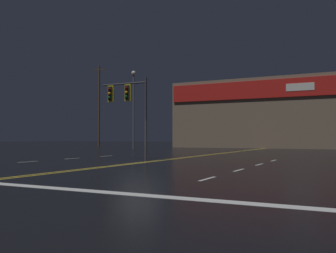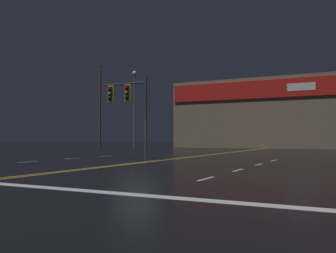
# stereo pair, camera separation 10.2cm
# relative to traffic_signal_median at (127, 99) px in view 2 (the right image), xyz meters

# --- Properties ---
(ground_plane) EXTENTS (200.00, 200.00, 0.00)m
(ground_plane) POSITION_rel_traffic_signal_median_xyz_m (1.88, -1.85, -3.58)
(ground_plane) COLOR black
(road_markings) EXTENTS (17.52, 60.00, 0.01)m
(road_markings) POSITION_rel_traffic_signal_median_xyz_m (3.20, -3.92, -3.58)
(road_markings) COLOR gold
(road_markings) RESTS_ON ground
(traffic_signal_median) EXTENTS (3.11, 0.36, 4.77)m
(traffic_signal_median) POSITION_rel_traffic_signal_median_xyz_m (0.00, 0.00, 0.00)
(traffic_signal_median) COLOR #38383D
(traffic_signal_median) RESTS_ON ground
(streetlight_far_right) EXTENTS (0.56, 0.56, 9.61)m
(streetlight_far_right) POSITION_rel_traffic_signal_median_xyz_m (-12.40, 20.65, 2.54)
(streetlight_far_right) COLOR #59595E
(streetlight_far_right) RESTS_ON ground
(building_backdrop) EXTENTS (24.99, 10.23, 8.90)m
(building_backdrop) POSITION_rel_traffic_signal_median_xyz_m (1.88, 32.95, 0.88)
(building_backdrop) COLOR #7A6651
(building_backdrop) RESTS_ON ground
(utility_pole_row) EXTENTS (46.12, 0.26, 11.82)m
(utility_pole_row) POSITION_rel_traffic_signal_median_xyz_m (-1.58, 25.30, 1.99)
(utility_pole_row) COLOR #4C3828
(utility_pole_row) RESTS_ON ground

